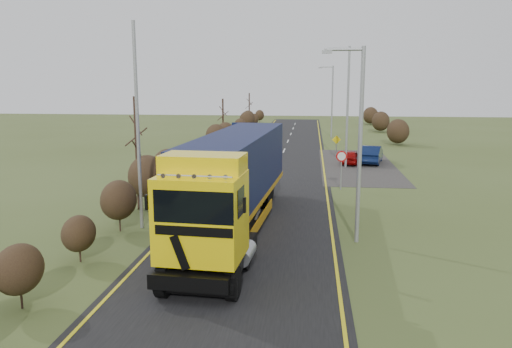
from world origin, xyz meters
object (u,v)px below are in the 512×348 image
Objects in this scene: lorry at (233,177)px; car_red_hatchback at (351,157)px; speed_sign at (341,162)px; car_blue_sedan at (371,154)px; streetlight_near at (358,138)px.

lorry reaches higher than car_red_hatchback.
lorry reaches higher than speed_sign.
car_blue_sedan is 0.55× the size of streetlight_near.
streetlight_near reaches higher than car_red_hatchback.
streetlight_near reaches higher than lorry.
lorry is 22.33m from car_blue_sedan.
streetlight_near reaches higher than speed_sign.
lorry is 3.59× the size of car_blue_sedan.
streetlight_near reaches higher than car_blue_sedan.
car_blue_sedan is 1.80× the size of speed_sign.
speed_sign is at bearing 64.53° from lorry.
car_blue_sedan is 11.46m from speed_sign.
lorry is at bearing 79.58° from car_blue_sedan.
lorry is 4.72× the size of car_red_hatchback.
speed_sign is (-3.16, -10.97, 1.03)m from car_blue_sedan.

